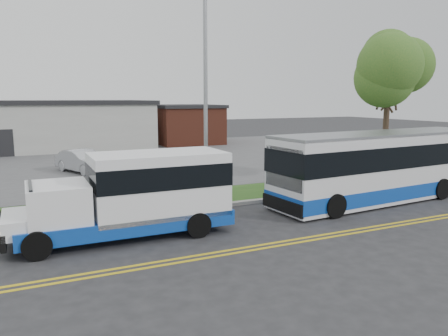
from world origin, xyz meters
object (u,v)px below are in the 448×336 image
shuttle_bus (138,192)px  streetlight_near (206,83)px  parked_car_a (83,161)px  pedestrian (115,187)px  transit_bus (382,166)px  tree_east (389,68)px

shuttle_bus → streetlight_near: bearing=43.8°
parked_car_a → pedestrian: bearing=-113.8°
streetlight_near → transit_bus: size_ratio=0.85×
tree_east → transit_bus: (-4.02, -3.86, -4.65)m
tree_east → shuttle_bus: (-15.14, -4.18, -4.73)m
transit_bus → pedestrian: (-11.20, 3.21, -0.56)m
pedestrian → parked_car_a: pedestrian is taller
parked_car_a → tree_east: bearing=-54.7°
shuttle_bus → pedestrian: (-0.08, 3.53, -0.48)m
transit_bus → parked_car_a: 17.14m
parked_car_a → streetlight_near: bearing=-89.6°
tree_east → pedestrian: 16.10m
shuttle_bus → transit_bus: 11.13m
pedestrian → shuttle_bus: bearing=54.6°
tree_east → streetlight_near: 11.05m
tree_east → parked_car_a: size_ratio=1.99×
streetlight_near → transit_bus: streetlight_near is taller
tree_east → shuttle_bus: 16.40m
transit_bus → shuttle_bus: bearing=177.4°
transit_bus → parked_car_a: bearing=126.6°
transit_bus → pedestrian: 11.67m
tree_east → pedestrian: bearing=-177.6°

